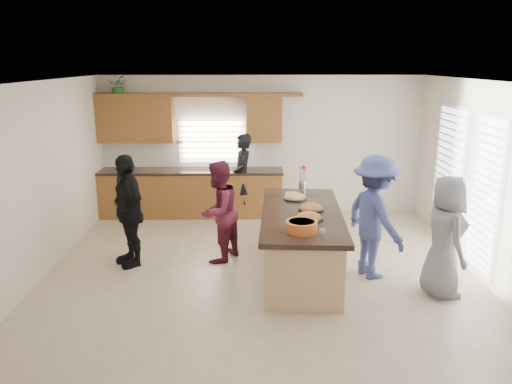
{
  "coord_description": "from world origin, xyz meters",
  "views": [
    {
      "loc": [
        -0.2,
        -7.11,
        3.08
      ],
      "look_at": [
        -0.14,
        0.18,
        1.15
      ],
      "focal_mm": 35.0,
      "sensor_mm": 36.0,
      "label": 1
    }
  ],
  "objects_px": {
    "woman_right_back": "(375,217)",
    "woman_left_mid": "(218,212)",
    "salad_bowl": "(302,226)",
    "woman_left_front": "(128,210)",
    "island": "(301,244)",
    "woman_left_back": "(242,176)",
    "woman_right_front": "(445,237)"
  },
  "relations": [
    {
      "from": "woman_right_back",
      "to": "woman_left_mid",
      "type": "bearing_deg",
      "value": 51.72
    },
    {
      "from": "salad_bowl",
      "to": "woman_right_back",
      "type": "height_order",
      "value": "woman_right_back"
    },
    {
      "from": "salad_bowl",
      "to": "woman_left_front",
      "type": "bearing_deg",
      "value": 154.14
    },
    {
      "from": "island",
      "to": "woman_left_mid",
      "type": "bearing_deg",
      "value": 161.38
    },
    {
      "from": "woman_right_back",
      "to": "woman_left_front",
      "type": "bearing_deg",
      "value": 59.45
    },
    {
      "from": "woman_left_back",
      "to": "woman_left_front",
      "type": "relative_size",
      "value": 0.97
    },
    {
      "from": "salad_bowl",
      "to": "woman_left_mid",
      "type": "bearing_deg",
      "value": 130.23
    },
    {
      "from": "woman_left_back",
      "to": "woman_left_mid",
      "type": "height_order",
      "value": "woman_left_back"
    },
    {
      "from": "woman_right_back",
      "to": "salad_bowl",
      "type": "bearing_deg",
      "value": 100.51
    },
    {
      "from": "woman_left_front",
      "to": "woman_right_back",
      "type": "xyz_separation_m",
      "value": [
        3.65,
        -0.47,
        0.03
      ]
    },
    {
      "from": "salad_bowl",
      "to": "woman_left_front",
      "type": "height_order",
      "value": "woman_left_front"
    },
    {
      "from": "woman_left_back",
      "to": "woman_left_front",
      "type": "xyz_separation_m",
      "value": [
        -1.7,
        -2.42,
        0.02
      ]
    },
    {
      "from": "woman_left_front",
      "to": "woman_right_front",
      "type": "relative_size",
      "value": 1.05
    },
    {
      "from": "salad_bowl",
      "to": "woman_left_front",
      "type": "relative_size",
      "value": 0.23
    },
    {
      "from": "woman_right_back",
      "to": "woman_left_back",
      "type": "bearing_deg",
      "value": 10.8
    },
    {
      "from": "woman_left_back",
      "to": "woman_right_front",
      "type": "xyz_separation_m",
      "value": [
        2.74,
        -3.5,
        -0.02
      ]
    },
    {
      "from": "island",
      "to": "woman_left_back",
      "type": "xyz_separation_m",
      "value": [
        -0.91,
        2.77,
        0.39
      ]
    },
    {
      "from": "salad_bowl",
      "to": "woman_right_back",
      "type": "xyz_separation_m",
      "value": [
        1.13,
        0.75,
        -0.13
      ]
    },
    {
      "from": "island",
      "to": "woman_right_front",
      "type": "bearing_deg",
      "value": -18.32
    },
    {
      "from": "woman_left_mid",
      "to": "woman_right_front",
      "type": "distance_m",
      "value": 3.31
    },
    {
      "from": "salad_bowl",
      "to": "island",
      "type": "bearing_deg",
      "value": 84.16
    },
    {
      "from": "salad_bowl",
      "to": "woman_right_front",
      "type": "distance_m",
      "value": 1.93
    },
    {
      "from": "woman_left_back",
      "to": "salad_bowl",
      "type": "bearing_deg",
      "value": 4.98
    },
    {
      "from": "island",
      "to": "woman_right_back",
      "type": "bearing_deg",
      "value": -2.94
    },
    {
      "from": "salad_bowl",
      "to": "woman_left_mid",
      "type": "xyz_separation_m",
      "value": [
        -1.16,
        1.37,
        -0.23
      ]
    },
    {
      "from": "woman_left_front",
      "to": "woman_right_back",
      "type": "distance_m",
      "value": 3.68
    },
    {
      "from": "island",
      "to": "woman_left_front",
      "type": "relative_size",
      "value": 1.59
    },
    {
      "from": "woman_left_front",
      "to": "woman_right_front",
      "type": "xyz_separation_m",
      "value": [
        4.44,
        -1.08,
        -0.04
      ]
    },
    {
      "from": "woman_left_mid",
      "to": "woman_left_front",
      "type": "relative_size",
      "value": 0.92
    },
    {
      "from": "woman_left_back",
      "to": "woman_left_front",
      "type": "bearing_deg",
      "value": -42.87
    },
    {
      "from": "woman_right_front",
      "to": "island",
      "type": "bearing_deg",
      "value": 62.97
    },
    {
      "from": "salad_bowl",
      "to": "woman_left_back",
      "type": "distance_m",
      "value": 3.74
    }
  ]
}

